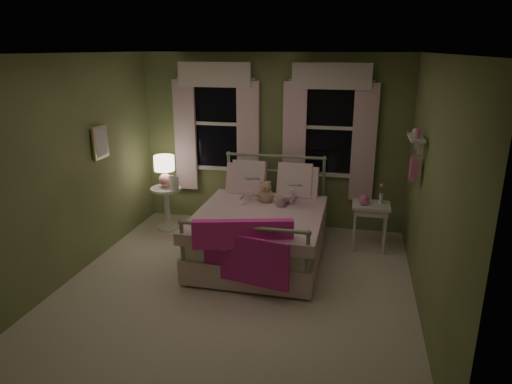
% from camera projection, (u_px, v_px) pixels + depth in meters
% --- Properties ---
extents(room_shell, '(4.20, 4.20, 4.20)m').
position_uv_depth(room_shell, '(236.00, 179.00, 4.92)').
color(room_shell, beige).
rests_on(room_shell, ground).
extents(bed, '(1.58, 2.04, 1.18)m').
position_uv_depth(bed, '(262.00, 229.00, 5.98)').
color(bed, white).
rests_on(bed, ground).
extents(pink_throw, '(1.09, 0.38, 0.71)m').
position_uv_depth(pink_throw, '(242.00, 244.00, 4.96)').
color(pink_throw, '#FF31B0').
rests_on(pink_throw, bed).
extents(child_left, '(0.26, 0.17, 0.72)m').
position_uv_depth(child_left, '(248.00, 179.00, 6.27)').
color(child_left, '#F7D1DD').
rests_on(child_left, bed).
extents(child_right, '(0.39, 0.33, 0.70)m').
position_uv_depth(child_right, '(289.00, 182.00, 6.15)').
color(child_right, '#F7D1DD').
rests_on(child_right, bed).
extents(book_left, '(0.21, 0.13, 0.26)m').
position_uv_depth(book_left, '(244.00, 182.00, 6.02)').
color(book_left, beige).
rests_on(book_left, child_left).
extents(book_right, '(0.21, 0.13, 0.26)m').
position_uv_depth(book_right, '(286.00, 188.00, 5.92)').
color(book_right, beige).
rests_on(book_right, child_right).
extents(teddy_bear, '(0.24, 0.20, 0.32)m').
position_uv_depth(teddy_bear, '(266.00, 193.00, 6.10)').
color(teddy_bear, tan).
rests_on(teddy_bear, bed).
extents(nightstand_left, '(0.46, 0.46, 0.65)m').
position_uv_depth(nightstand_left, '(167.00, 202.00, 6.91)').
color(nightstand_left, white).
rests_on(nightstand_left, ground).
extents(table_lamp, '(0.30, 0.30, 0.47)m').
position_uv_depth(table_lamp, '(164.00, 168.00, 6.74)').
color(table_lamp, pink).
rests_on(table_lamp, nightstand_left).
extents(book_nightstand, '(0.21, 0.26, 0.02)m').
position_uv_depth(book_nightstand, '(170.00, 189.00, 6.74)').
color(book_nightstand, beige).
rests_on(book_nightstand, nightstand_left).
extents(nightstand_right, '(0.50, 0.40, 0.64)m').
position_uv_depth(nightstand_right, '(371.00, 211.00, 6.15)').
color(nightstand_right, white).
rests_on(nightstand_right, ground).
extents(pink_toy, '(0.14, 0.19, 0.14)m').
position_uv_depth(pink_toy, '(364.00, 199.00, 6.12)').
color(pink_toy, pink).
rests_on(pink_toy, nightstand_right).
extents(bud_vase, '(0.06, 0.06, 0.28)m').
position_uv_depth(bud_vase, '(381.00, 194.00, 6.10)').
color(bud_vase, white).
rests_on(bud_vase, nightstand_right).
extents(window_left, '(1.34, 0.13, 1.96)m').
position_uv_depth(window_left, '(216.00, 119.00, 6.89)').
color(window_left, black).
rests_on(window_left, room_shell).
extents(window_right, '(1.34, 0.13, 1.96)m').
position_uv_depth(window_right, '(329.00, 123.00, 6.53)').
color(window_right, black).
rests_on(window_right, room_shell).
extents(wall_shelf, '(0.15, 0.50, 0.60)m').
position_uv_depth(wall_shelf, '(415.00, 153.00, 5.11)').
color(wall_shelf, white).
rests_on(wall_shelf, room_shell).
extents(framed_picture, '(0.03, 0.32, 0.42)m').
position_uv_depth(framed_picture, '(101.00, 142.00, 5.82)').
color(framed_picture, beige).
rests_on(framed_picture, room_shell).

